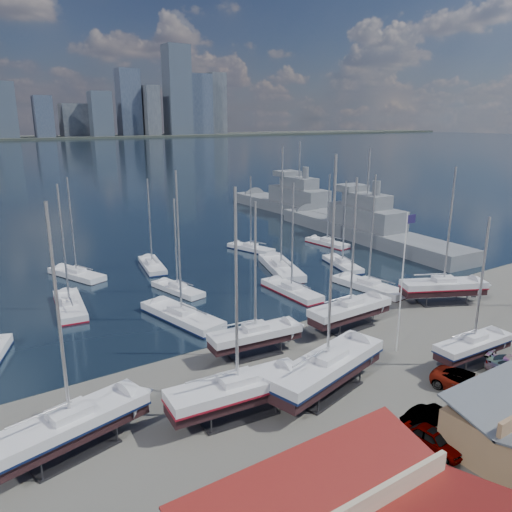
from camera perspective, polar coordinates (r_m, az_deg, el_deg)
ground at (r=48.43m, az=12.67°, el=-11.19°), size 1400.00×1400.00×0.00m
sailboat_cradle_0 at (r=36.37m, az=-20.40°, el=-17.66°), size 10.84×5.13×16.83m
sailboat_cradle_1 at (r=37.97m, az=-2.15°, el=-15.08°), size 10.85×3.93×17.08m
sailboat_cradle_2 at (r=46.86m, az=-0.08°, el=-9.02°), size 9.03×3.37×14.52m
sailboat_cradle_3 at (r=41.18m, az=8.14°, el=-12.48°), size 12.33×6.04×18.96m
sailboat_cradle_4 at (r=53.51m, az=10.69°, el=-6.03°), size 9.77×2.92×15.87m
sailboat_cradle_5 at (r=49.09m, az=23.60°, el=-9.29°), size 8.35×2.73×13.53m
sailboat_cradle_6 at (r=63.54m, az=20.62°, el=-3.30°), size 10.26×6.98×16.24m
sailboat_moored_1 at (r=61.99m, az=-20.49°, el=-5.49°), size 4.17×10.49×15.25m
sailboat_moored_2 at (r=73.92m, az=-19.80°, el=-2.08°), size 6.04×9.98×14.58m
sailboat_moored_3 at (r=55.72m, az=-8.47°, el=-6.99°), size 5.45×11.87×17.13m
sailboat_moored_4 at (r=64.46m, az=-8.93°, el=-3.85°), size 4.05×8.65×12.60m
sailboat_moored_5 at (r=75.37m, az=-11.77°, el=-1.16°), size 4.31×9.58×13.84m
sailboat_moored_6 at (r=63.33m, az=4.07°, el=-4.07°), size 2.76×9.84×14.71m
sailboat_moored_7 at (r=72.31m, az=2.87°, el=-1.54°), size 7.25×12.78×18.61m
sailboat_moored_8 at (r=83.60m, az=-0.60°, el=0.81°), size 4.85×9.05×13.03m
sailboat_moored_9 at (r=66.21m, az=12.74°, el=-3.53°), size 3.95×10.55×15.55m
sailboat_moored_10 at (r=75.55m, az=9.84°, el=-1.02°), size 4.84×9.32×13.41m
sailboat_moored_11 at (r=88.26m, az=8.13°, el=1.44°), size 3.28×8.82×12.89m
naval_ship_east at (r=93.61m, az=12.34°, el=2.89°), size 10.40×44.82×18.00m
naval_ship_west at (r=116.50m, az=4.85°, el=5.61°), size 7.73×45.77×18.11m
car_a at (r=37.41m, az=19.65°, el=-19.12°), size 1.98×4.35×1.45m
car_b at (r=39.68m, az=18.89°, el=-16.96°), size 4.14×1.49×1.36m
car_c at (r=44.79m, az=23.19°, el=-13.28°), size 4.00×6.36×1.64m
flagpole at (r=47.61m, az=16.50°, el=-1.80°), size 1.18×0.12×13.41m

